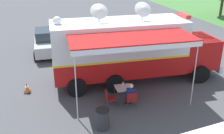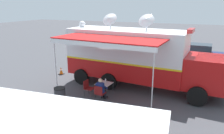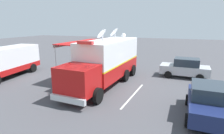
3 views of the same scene
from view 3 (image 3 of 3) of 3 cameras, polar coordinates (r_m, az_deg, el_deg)
ground_plane at (r=15.89m, az=-0.70°, el=-4.32°), size 100.00×100.00×0.00m
lot_stripe at (r=12.95m, az=6.57°, el=-8.58°), size 0.40×4.80×0.01m
command_truck at (r=14.76m, az=-2.05°, el=2.11°), size 5.19×9.62×4.53m
folding_table at (r=17.00m, az=-7.05°, el=-0.90°), size 0.85×0.85×0.73m
water_bottle at (r=16.88m, az=-6.66°, el=-0.42°), size 0.07×0.07×0.22m
folding_chair_at_table at (r=17.32m, az=-9.54°, el=-1.25°), size 0.51×0.51×0.87m
folding_chair_beside_table at (r=17.92m, az=-6.74°, el=-0.67°), size 0.51×0.51×0.87m
seated_responder at (r=17.19m, az=-9.04°, el=-0.87°), size 0.68×0.57×1.25m
trash_bin at (r=19.30m, az=-9.95°, el=0.05°), size 0.57×0.57×0.91m
traffic_cone at (r=20.42m, az=4.57°, el=0.43°), size 0.36×0.36×0.58m
support_truck at (r=19.41m, az=-29.43°, el=1.40°), size 2.88×6.98×2.70m
car_behind_truck at (r=18.05m, az=21.57°, el=-0.23°), size 4.27×2.15×1.76m
car_far_corner at (r=10.87m, az=27.31°, el=-9.42°), size 2.10×4.24×1.76m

